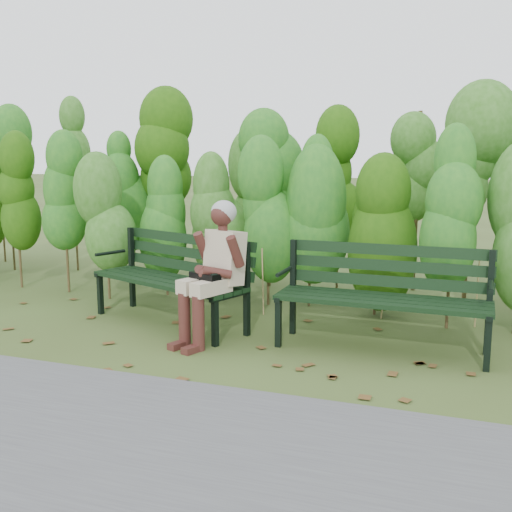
% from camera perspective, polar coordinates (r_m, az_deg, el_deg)
% --- Properties ---
extents(ground, '(80.00, 80.00, 0.00)m').
position_cam_1_polar(ground, '(5.33, -1.27, -8.58)').
color(ground, '#3A461D').
extents(footpath, '(60.00, 2.50, 0.01)m').
position_cam_1_polar(footpath, '(3.52, -14.83, -18.81)').
color(footpath, '#474749').
rests_on(footpath, ground).
extents(hedge_band, '(11.04, 1.67, 2.42)m').
position_cam_1_polar(hedge_band, '(6.84, 4.26, 6.19)').
color(hedge_band, '#47381E').
rests_on(hedge_band, ground).
extents(leaf_litter, '(5.67, 2.25, 0.01)m').
position_cam_1_polar(leaf_litter, '(4.96, 3.82, -9.94)').
color(leaf_litter, brown).
rests_on(leaf_litter, ground).
extents(bench_left, '(1.85, 1.16, 0.88)m').
position_cam_1_polar(bench_left, '(6.00, -7.71, -1.46)').
color(bench_left, black).
rests_on(bench_left, ground).
extents(bench_right, '(1.80, 0.62, 0.89)m').
position_cam_1_polar(bench_right, '(5.27, 12.08, -3.04)').
color(bench_right, black).
rests_on(bench_right, ground).
extents(seated_woman, '(0.57, 0.78, 1.26)m').
position_cam_1_polar(seated_woman, '(5.33, -3.97, -0.65)').
color(seated_woman, '#BEB692').
rests_on(seated_woman, ground).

